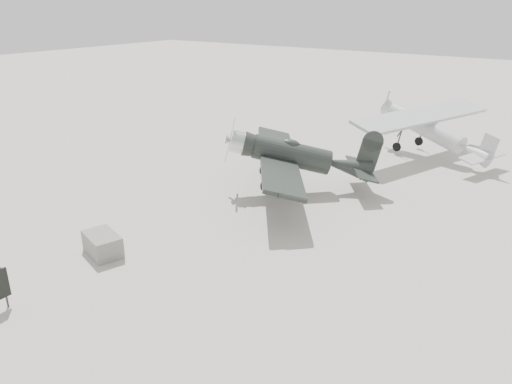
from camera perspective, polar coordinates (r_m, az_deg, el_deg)
ground at (r=18.83m, az=-3.32°, el=-8.47°), size 160.00×160.00×0.00m
lowwing_monoplane at (r=25.45m, az=4.89°, el=4.07°), size 8.88×9.84×3.50m
highwing_monoplane at (r=32.86m, az=19.28°, el=7.17°), size 8.13×11.26×3.22m
equipment_block at (r=20.34m, az=-17.13°, el=-5.74°), size 1.93×1.52×0.84m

